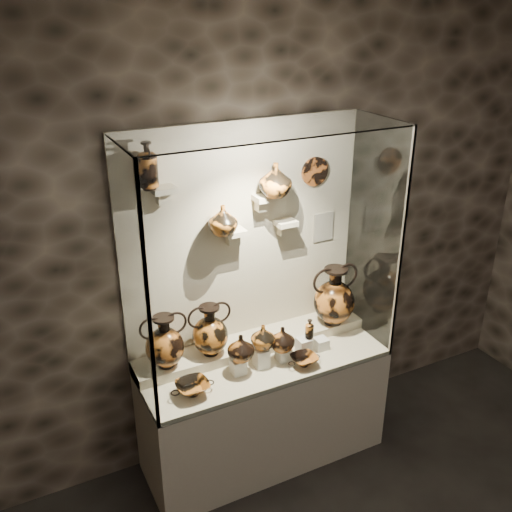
{
  "coord_description": "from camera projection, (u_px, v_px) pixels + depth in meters",
  "views": [
    {
      "loc": [
        -1.51,
        -0.7,
        3.06
      ],
      "look_at": [
        -0.04,
        2.22,
        1.6
      ],
      "focal_mm": 40.0,
      "sensor_mm": 36.0,
      "label": 1
    }
  ],
  "objects": [
    {
      "name": "bracket_cb",
      "position": [
        262.0,
        198.0,
        3.67
      ],
      "size": [
        0.1,
        0.12,
        0.04
      ],
      "primitive_type": "cube",
      "color": "beige",
      "rests_on": "back_panel"
    },
    {
      "name": "pedestal_d",
      "position": [
        304.0,
        346.0,
        3.93
      ],
      "size": [
        0.09,
        0.09,
        0.12
      ],
      "primitive_type": "cube",
      "color": "silver",
      "rests_on": "front_tier"
    },
    {
      "name": "glass_left",
      "position": [
        132.0,
        285.0,
        3.21
      ],
      "size": [
        0.01,
        0.6,
        1.6
      ],
      "primitive_type": "cube",
      "color": "white",
      "rests_on": "plinth"
    },
    {
      "name": "glass_front",
      "position": [
        288.0,
        276.0,
        3.32
      ],
      "size": [
        1.7,
        0.01,
        1.6
      ],
      "primitive_type": "cube",
      "color": "white",
      "rests_on": "plinth"
    },
    {
      "name": "ovoid_vase_b",
      "position": [
        275.0,
        180.0,
        3.6
      ],
      "size": [
        0.22,
        0.22,
        0.22
      ],
      "primitive_type": "imported",
      "rotation": [
        0.0,
        0.0,
        -0.03
      ],
      "color": "#C56D22",
      "rests_on": "bracket_cb"
    },
    {
      "name": "amphora_mid",
      "position": [
        210.0,
        330.0,
        3.76
      ],
      "size": [
        0.35,
        0.35,
        0.36
      ],
      "primitive_type": null,
      "rotation": [
        0.0,
        0.0,
        0.24
      ],
      "color": "#C56D22",
      "rests_on": "rear_tier"
    },
    {
      "name": "amphora_left",
      "position": [
        165.0,
        341.0,
        3.63
      ],
      "size": [
        0.39,
        0.39,
        0.37
      ],
      "primitive_type": null,
      "rotation": [
        0.0,
        0.0,
        0.43
      ],
      "color": "#AF6021",
      "rests_on": "rear_tier"
    },
    {
      "name": "bracket_ca",
      "position": [
        234.0,
        232.0,
        3.67
      ],
      "size": [
        0.14,
        0.12,
        0.04
      ],
      "primitive_type": "cube",
      "color": "beige",
      "rests_on": "back_panel"
    },
    {
      "name": "frame_post_left",
      "position": [
        148.0,
        307.0,
        2.98
      ],
      "size": [
        0.02,
        0.02,
        1.6
      ],
      "primitive_type": "cube",
      "color": "gray",
      "rests_on": "plinth"
    },
    {
      "name": "bracket_ul",
      "position": [
        164.0,
        190.0,
        3.35
      ],
      "size": [
        0.14,
        0.12,
        0.04
      ],
      "primitive_type": "cube",
      "color": "beige",
      "rests_on": "back_panel"
    },
    {
      "name": "amphora_right",
      "position": [
        334.0,
        296.0,
        4.1
      ],
      "size": [
        0.36,
        0.36,
        0.44
      ],
      "primitive_type": null,
      "rotation": [
        0.0,
        0.0,
        0.01
      ],
      "color": "#AF6021",
      "rests_on": "rear_tier"
    },
    {
      "name": "jug_b",
      "position": [
        263.0,
        337.0,
        3.75
      ],
      "size": [
        0.18,
        0.18,
        0.17
      ],
      "primitive_type": "imported",
      "rotation": [
        0.0,
        0.0,
        -0.11
      ],
      "color": "#C56D22",
      "rests_on": "pedestal_b"
    },
    {
      "name": "info_placard",
      "position": [
        323.0,
        227.0,
        4.06
      ],
      "size": [
        0.16,
        0.01,
        0.21
      ],
      "primitive_type": "cube",
      "color": "beige",
      "rests_on": "back_panel"
    },
    {
      "name": "glass_right",
      "position": [
        374.0,
        234.0,
        3.91
      ],
      "size": [
        0.01,
        0.6,
        1.6
      ],
      "primitive_type": "cube",
      "color": "white",
      "rests_on": "plinth"
    },
    {
      "name": "jug_a",
      "position": [
        241.0,
        348.0,
        3.67
      ],
      "size": [
        0.19,
        0.19,
        0.18
      ],
      "primitive_type": "imported",
      "rotation": [
        0.0,
        0.0,
        0.11
      ],
      "color": "#AF6021",
      "rests_on": "pedestal_a"
    },
    {
      "name": "kylix_right",
      "position": [
        304.0,
        360.0,
        3.8
      ],
      "size": [
        0.23,
        0.2,
        0.09
      ],
      "primitive_type": null,
      "rotation": [
        0.0,
        0.0,
        -0.03
      ],
      "color": "#AF6021",
      "rests_on": "front_tier"
    },
    {
      "name": "plinth",
      "position": [
        264.0,
        411.0,
        4.05
      ],
      "size": [
        1.7,
        0.6,
        0.8
      ],
      "primitive_type": "cube",
      "color": "beige",
      "rests_on": "floor"
    },
    {
      "name": "jug_c",
      "position": [
        282.0,
        339.0,
        3.79
      ],
      "size": [
        0.18,
        0.18,
        0.18
      ],
      "primitive_type": "imported",
      "rotation": [
        0.0,
        0.0,
        -0.1
      ],
      "color": "#AF6021",
      "rests_on": "pedestal_c"
    },
    {
      "name": "lekythos_tall",
      "position": [
        148.0,
        163.0,
        3.23
      ],
      "size": [
        0.14,
        0.14,
        0.31
      ],
      "primitive_type": null,
      "rotation": [
        0.0,
        0.0,
        0.19
      ],
      "color": "#AF6021",
      "rests_on": "bracket_ul"
    },
    {
      "name": "back_panel",
      "position": [
        243.0,
        240.0,
        3.82
      ],
      "size": [
        1.7,
        0.03,
        1.6
      ],
      "primitive_type": "cube",
      "color": "beige",
      "rests_on": "plinth"
    },
    {
      "name": "ovoid_vase_a",
      "position": [
        223.0,
        220.0,
        3.55
      ],
      "size": [
        0.21,
        0.21,
        0.19
      ],
      "primitive_type": "imported",
      "rotation": [
        0.0,
        0.0,
        -0.18
      ],
      "color": "#C56D22",
      "rests_on": "bracket_ca"
    },
    {
      "name": "wall_back",
      "position": [
        243.0,
        240.0,
        3.82
      ],
      "size": [
        5.0,
        0.02,
        3.2
      ],
      "primitive_type": "cube",
      "color": "black",
      "rests_on": "ground"
    },
    {
      "name": "glass_top",
      "position": [
        266.0,
        129.0,
        3.24
      ],
      "size": [
        1.7,
        0.6,
        0.01
      ],
      "primitive_type": "cube",
      "color": "white",
      "rests_on": "back_panel"
    },
    {
      "name": "wall_plate",
      "position": [
        315.0,
        171.0,
        3.84
      ],
      "size": [
        0.2,
        0.02,
        0.2
      ],
      "primitive_type": "cylinder",
      "rotation": [
        1.57,
        0.0,
        0.0
      ],
      "color": "#B05722",
      "rests_on": "back_panel"
    },
    {
      "name": "pedestal_e",
      "position": [
        321.0,
        343.0,
        3.99
      ],
      "size": [
        0.09,
        0.09,
        0.08
      ],
      "primitive_type": "cube",
      "color": "silver",
      "rests_on": "front_tier"
    },
    {
      "name": "lekythos_small",
      "position": [
        309.0,
        328.0,
        3.87
      ],
      "size": [
        0.09,
        0.09,
        0.16
      ],
      "primitive_type": null,
      "rotation": [
        0.0,
        0.0,
        0.32
      ],
      "color": "#C56D22",
      "rests_on": "pedestal_d"
    },
    {
      "name": "frame_post_right",
      "position": [
        401.0,
        249.0,
        3.67
      ],
      "size": [
        0.02,
        0.02,
        1.6
      ],
      "primitive_type": "cube",
      "color": "gray",
      "rests_on": "plinth"
    },
    {
      "name": "pedestal_b",
      "position": [
        261.0,
        358.0,
        3.79
      ],
      "size": [
        0.09,
        0.09,
        0.13
      ],
      "primitive_type": "cube",
      "color": "silver",
      "rests_on": "front_tier"
    },
    {
      "name": "pedestal_a",
      "position": [
        238.0,
        366.0,
        3.72
      ],
      "size": [
        0.09,
        0.09,
        0.1
      ],
      "primitive_type": "cube",
      "color": "silver",
      "rests_on": "front_tier"
    },
    {
      "name": "front_tier",
      "position": [
        264.0,
        362.0,
        3.88
      ],
      "size": [
        1.68,
        0.58,
        0.03
      ],
      "primitive_type": "cube",
      "color": "beige",
      "rests_on": "plinth"
    },
    {
      "name": "rear_tier",
      "position": [
        253.0,
        345.0,
        4.01
      ],
      "size": [
        1.7,
        0.25,
        0.1
      ],
      "primitive_type": "cube",
      "color": "beige",
      "rests_on": "plinth"
    },
    {
      "name": "kylix_left",
      "position": [
        193.0,
        387.0,
        3.52
      ],
      "size": [
        0.31,
        0.28,
        0.11
      ],
      "primitive_type": null,
      "rotation": [
        0.0,
        0.0,
        -0.21
      ],
      "color": "#C56D22",
      "rests_on": "front_tier"
    },
    {
      "name": "bracket_cc",
      "position": [
        285.0,
        223.0,
        3.83
      ],
      "size": [
        0.14,
        0.12,
        0.04
      ],
      "primitive_type": "cube",
      "color": "beige",
      "rests_on": "back_panel"
    },
    {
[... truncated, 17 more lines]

